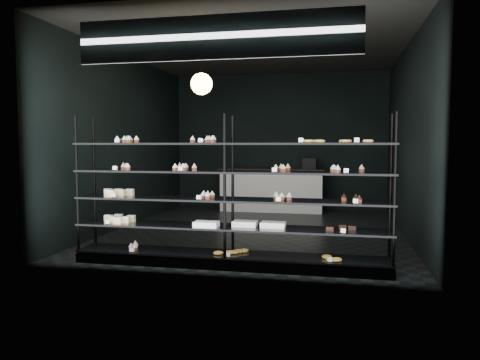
# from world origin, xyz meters

# --- Properties ---
(room) EXTENTS (5.01, 6.01, 3.20)m
(room) POSITION_xyz_m (0.00, 0.00, 1.60)
(room) COLOR black
(room) RESTS_ON ground
(display_shelf) EXTENTS (4.00, 0.50, 1.91)m
(display_shelf) POSITION_xyz_m (0.03, -2.45, 0.63)
(display_shelf) COLOR black
(display_shelf) RESTS_ON room
(signage) EXTENTS (3.30, 0.05, 0.50)m
(signage) POSITION_xyz_m (0.00, -2.93, 2.75)
(signage) COLOR #0C1D3E
(signage) RESTS_ON room
(pendant_lamp) EXTENTS (0.32, 0.32, 0.89)m
(pendant_lamp) POSITION_xyz_m (-0.64, -1.29, 2.45)
(pendant_lamp) COLOR black
(pendant_lamp) RESTS_ON room
(service_counter) EXTENTS (2.41, 0.65, 1.23)m
(service_counter) POSITION_xyz_m (-0.08, 2.50, 0.50)
(service_counter) COLOR white
(service_counter) RESTS_ON room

